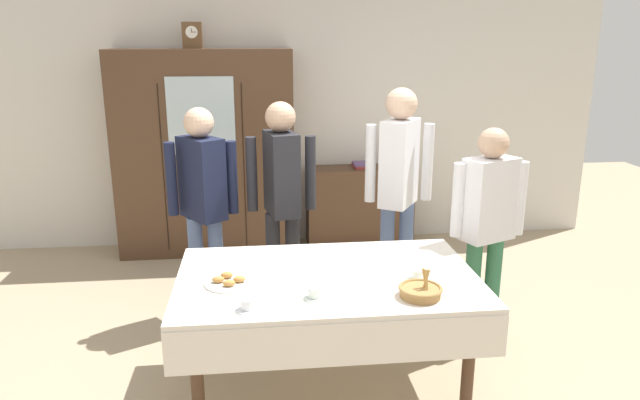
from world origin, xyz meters
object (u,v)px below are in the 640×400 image
mantel_clock (192,35)px  bread_basket (421,291)px  tea_cup_near_left (248,305)px  person_behind_table_right (203,194)px  wall_cabinet (205,154)px  book_stack (360,165)px  pastry_plate (229,281)px  tea_cup_near_right (315,293)px  spoon_center (335,281)px  person_beside_shelf (399,178)px  dining_table (328,292)px  person_by_cabinet (488,216)px  bookshelf_low (360,206)px  spoon_front_edge (371,260)px  person_near_right_end (282,189)px  tea_cup_far_right (418,275)px  spoon_near_left (387,273)px

mantel_clock → bread_basket: size_ratio=1.00×
tea_cup_near_left → person_behind_table_right: bearing=103.0°
wall_cabinet → tea_cup_near_left: (0.44, -2.96, -0.22)m
book_stack → pastry_plate: (-1.23, -2.67, -0.07)m
tea_cup_near_right → spoon_center: size_ratio=1.09×
mantel_clock → person_beside_shelf: mantel_clock is taller
bread_basket → tea_cup_near_left: bearing=-176.4°
dining_table → person_by_cabinet: person_by_cabinet is taller
spoon_center → bookshelf_low: bearing=77.0°
tea_cup_near_right → mantel_clock: bearing=106.7°
spoon_front_edge → person_by_cabinet: size_ratio=0.08×
wall_cabinet → person_beside_shelf: (1.57, -1.51, 0.08)m
bookshelf_low → person_near_right_end: person_near_right_end is taller
mantel_clock → tea_cup_far_right: (1.48, -2.67, -1.34)m
wall_cabinet → mantel_clock: 1.12m
bread_basket → pastry_plate: size_ratio=0.86×
tea_cup_far_right → person_by_cabinet: (0.66, 0.63, 0.14)m
dining_table → book_stack: 2.73m
person_by_cabinet → tea_cup_near_left: bearing=-150.7°
book_stack → tea_cup_far_right: (-0.14, -2.72, -0.06)m
book_stack → person_near_right_end: bearing=-119.5°
dining_table → spoon_near_left: spoon_near_left is taller
person_by_cabinet → bread_basket: bearing=-129.5°
bookshelf_low → bread_basket: bearing=-93.7°
pastry_plate → spoon_front_edge: pastry_plate is taller
mantel_clock → bread_basket: 3.50m
tea_cup_near_right → tea_cup_near_left: bearing=-163.8°
book_stack → tea_cup_near_left: (-1.12, -3.01, -0.06)m
spoon_front_edge → wall_cabinet: bearing=116.9°
tea_cup_near_right → spoon_near_left: bearing=31.9°
person_near_right_end → tea_cup_far_right: bearing=-58.0°
bookshelf_low → spoon_center: 2.80m
spoon_front_edge → person_near_right_end: (-0.52, 0.86, 0.26)m
tea_cup_far_right → tea_cup_near_right: (-0.62, -0.19, 0.00)m
book_stack → spoon_near_left: book_stack is taller
dining_table → wall_cabinet: (-0.90, 2.59, 0.34)m
book_stack → tea_cup_near_right: bearing=-104.7°
mantel_clock → spoon_front_edge: size_ratio=2.02×
person_near_right_end → person_beside_shelf: (0.89, -0.01, 0.06)m
mantel_clock → tea_cup_near_right: mantel_clock is taller
dining_table → bookshelf_low: (0.66, 2.64, -0.25)m
person_behind_table_right → person_near_right_end: (0.59, -0.01, 0.02)m
book_stack → tea_cup_near_left: book_stack is taller
tea_cup_near_left → spoon_front_edge: (0.76, 0.60, -0.02)m
tea_cup_near_left → person_by_cabinet: 1.88m
dining_table → person_by_cabinet: bearing=25.0°
mantel_clock → tea_cup_far_right: bearing=-61.1°
dining_table → bread_basket: 0.57m
wall_cabinet → pastry_plate: (0.33, -2.62, -0.23)m
tea_cup_near_left → pastry_plate: 0.36m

